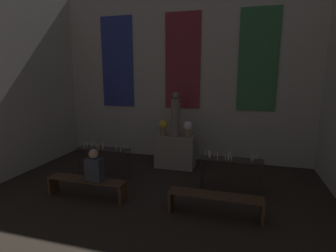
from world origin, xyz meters
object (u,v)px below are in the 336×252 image
statue (175,116)px  flower_vase_right (188,128)px  candle_rack_right (231,163)px  pew_back_left (86,184)px  pew_back_right (215,200)px  candle_rack_left (103,152)px  flower_vase_left (163,126)px  person_seated (94,167)px  altar (175,151)px

statue → flower_vase_right: (0.38, 0.00, -0.33)m
candle_rack_right → pew_back_left: bearing=-158.6°
statue → pew_back_left: size_ratio=0.70×
pew_back_left → pew_back_right: 2.86m
flower_vase_right → pew_back_right: flower_vase_right is taller
pew_back_left → candle_rack_left: bearing=101.4°
statue → pew_back_right: (1.43, -2.49, -1.24)m
flower_vase_left → person_seated: size_ratio=0.64×
statue → candle_rack_right: (1.67, -1.27, -0.86)m
flower_vase_left → candle_rack_right: size_ratio=0.32×
candle_rack_left → person_seated: size_ratio=2.01×
flower_vase_left → flower_vase_right: (0.75, 0.00, 0.00)m
flower_vase_left → pew_back_right: (1.81, -2.49, -0.90)m
flower_vase_left → altar: bearing=0.0°
pew_back_left → pew_back_right: bearing=0.0°
candle_rack_left → candle_rack_right: bearing=-0.0°
altar → pew_back_left: 2.87m
candle_rack_right → pew_back_right: bearing=-100.9°
flower_vase_left → pew_back_right: flower_vase_left is taller
flower_vase_left → flower_vase_right: size_ratio=1.00×
pew_back_right → person_seated: size_ratio=2.57×
candle_rack_left → pew_back_right: bearing=-21.4°
candle_rack_right → person_seated: size_ratio=2.01×
candle_rack_right → person_seated: 3.12m
altar → candle_rack_right: candle_rack_right is taller
pew_back_left → pew_back_right: same height
flower_vase_left → candle_rack_left: 1.89m
candle_rack_left → candle_rack_right: 3.34m
pew_back_right → statue: bearing=119.9°
altar → person_seated: (-1.21, -2.49, 0.27)m
candle_rack_left → pew_back_right: candle_rack_left is taller
flower_vase_right → pew_back_right: size_ratio=0.25×
candle_rack_right → person_seated: person_seated is taller
altar → statue: bearing=0.0°
statue → pew_back_right: size_ratio=0.70×
flower_vase_right → person_seated: flower_vase_right is taller
pew_back_right → person_seated: (-2.64, 0.00, 0.43)m
candle_rack_left → pew_back_right: size_ratio=0.78×
candle_rack_left → person_seated: (0.47, -1.22, 0.06)m
altar → candle_rack_right: 2.11m
flower_vase_left → statue: bearing=0.0°
altar → pew_back_right: altar is taller
statue → flower_vase_right: statue is taller
flower_vase_left → flower_vase_right: bearing=0.0°
pew_back_left → flower_vase_left: bearing=67.0°
statue → flower_vase_right: size_ratio=2.81×
altar → candle_rack_left: bearing=-142.9°
pew_back_left → person_seated: size_ratio=2.57×
altar → flower_vase_left: flower_vase_left is taller
statue → pew_back_right: 3.13m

